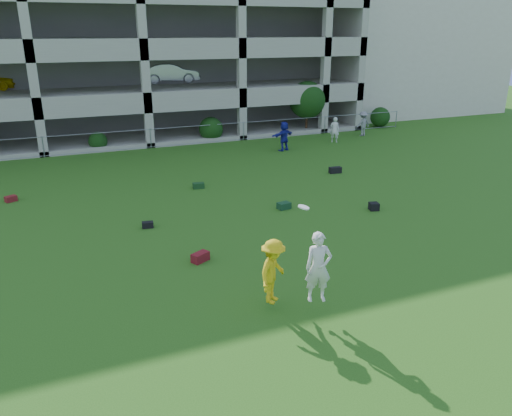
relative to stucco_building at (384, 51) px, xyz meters
name	(u,v)px	position (x,y,z in m)	size (l,w,h in m)	color
ground	(290,291)	(-23.00, -28.00, -5.00)	(100.00, 100.00, 0.00)	#235114
stucco_building	(384,51)	(0.00, 0.00, 0.00)	(16.00, 14.00, 10.00)	beige
bystander_d	(284,136)	(-15.84, -12.62, -4.14)	(1.60, 0.51, 1.72)	#212498
bystander_e	(335,130)	(-11.89, -11.78, -4.20)	(0.58, 0.38, 1.60)	white
bystander_f	(363,124)	(-9.03, -10.67, -4.19)	(1.05, 0.60, 1.62)	gray
bag_red_a	(200,257)	(-24.74, -25.24, -4.86)	(0.55, 0.30, 0.28)	#5A0F15
bag_black_b	(148,225)	(-25.70, -21.83, -4.89)	(0.40, 0.25, 0.22)	black
bag_green_c	(284,206)	(-20.27, -21.89, -4.87)	(0.50, 0.35, 0.26)	#12341A
crate_d	(374,206)	(-17.04, -23.39, -4.85)	(0.35, 0.35, 0.30)	black
bag_black_e	(335,170)	(-15.61, -18.08, -4.85)	(0.60, 0.30, 0.30)	black
bag_red_f	(11,199)	(-30.40, -16.71, -4.88)	(0.45, 0.28, 0.24)	maroon
bag_green_g	(199,186)	(-22.65, -17.93, -4.88)	(0.50, 0.30, 0.25)	#14371B
frisbee_contest	(286,270)	(-23.57, -28.87, -3.85)	(1.84, 1.64, 2.71)	gold
parking_garage	(121,41)	(-23.01, -0.30, 1.01)	(30.00, 14.00, 12.00)	#9E998C
fence	(151,138)	(-23.00, -9.00, -4.39)	(36.06, 0.06, 1.20)	gray
shrub_row	(219,117)	(-18.41, -8.30, -3.49)	(34.38, 2.52, 3.50)	#163D11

